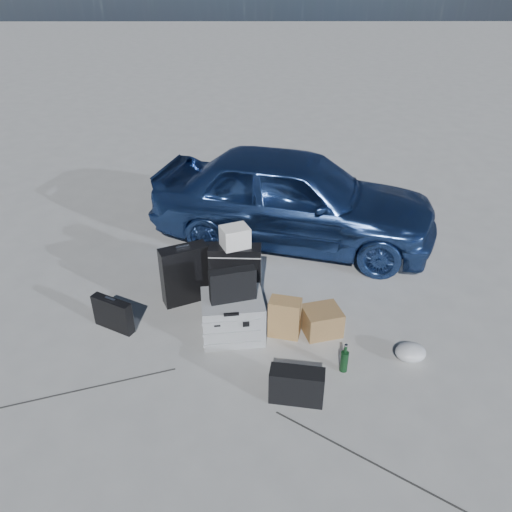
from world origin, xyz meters
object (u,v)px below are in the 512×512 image
(duffel_bag, at_px, (211,268))
(suitcase_left, at_px, (185,274))
(suitcase_right, at_px, (235,273))
(briefcase, at_px, (113,314))
(cardboard_box, at_px, (322,321))
(green_bottle, at_px, (345,358))
(pelican_case, at_px, (233,317))
(car, at_px, (293,197))

(duffel_bag, bearing_deg, suitcase_left, -109.57)
(suitcase_left, height_order, suitcase_right, same)
(briefcase, relative_size, cardboard_box, 1.25)
(duffel_bag, distance_m, green_bottle, 1.99)
(cardboard_box, bearing_deg, briefcase, 178.03)
(suitcase_left, bearing_deg, briefcase, -169.05)
(pelican_case, bearing_deg, suitcase_left, 124.92)
(car, relative_size, pelican_case, 6.07)
(pelican_case, height_order, cardboard_box, pelican_case)
(suitcase_left, bearing_deg, green_bottle, -60.41)
(pelican_case, height_order, suitcase_right, suitcase_right)
(pelican_case, height_order, briefcase, pelican_case)
(pelican_case, bearing_deg, car, 63.06)
(pelican_case, xyz_separation_m, briefcase, (-1.20, 0.10, -0.04))
(briefcase, distance_m, cardboard_box, 2.09)
(duffel_bag, bearing_deg, green_bottle, -36.48)
(suitcase_left, xyz_separation_m, suitcase_right, (0.54, 0.02, -0.00))
(car, xyz_separation_m, suitcase_left, (-1.24, -1.37, -0.28))
(briefcase, distance_m, suitcase_right, 1.32)
(car, xyz_separation_m, suitcase_right, (-0.71, -1.36, -0.28))
(suitcase_left, relative_size, suitcase_right, 1.00)
(pelican_case, distance_m, duffel_bag, 1.02)
(suitcase_right, relative_size, green_bottle, 2.28)
(suitcase_left, relative_size, duffel_bag, 0.97)
(suitcase_left, bearing_deg, suitcase_right, -22.88)
(pelican_case, bearing_deg, briefcase, 168.21)
(duffel_bag, xyz_separation_m, green_bottle, (1.31, -1.50, -0.03))
(pelican_case, relative_size, green_bottle, 2.06)
(suitcase_left, distance_m, suitcase_right, 0.54)
(briefcase, height_order, suitcase_right, suitcase_right)
(pelican_case, xyz_separation_m, duffel_bag, (-0.29, 0.97, -0.05))
(duffel_bag, height_order, cardboard_box, duffel_bag)
(car, relative_size, duffel_bag, 5.27)
(briefcase, distance_m, suitcase_left, 0.85)
(pelican_case, relative_size, suitcase_left, 0.90)
(briefcase, height_order, green_bottle, briefcase)
(car, bearing_deg, suitcase_right, 168.50)
(cardboard_box, bearing_deg, car, 94.91)
(car, bearing_deg, green_bottle, -157.01)
(suitcase_left, distance_m, duffel_bag, 0.48)
(suitcase_left, distance_m, green_bottle, 1.91)
(car, distance_m, green_bottle, 2.55)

